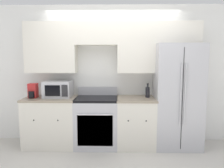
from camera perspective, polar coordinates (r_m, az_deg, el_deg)
The scene contains 9 objects.
ground_plane at distance 3.92m, azimuth -0.10°, elevation -17.44°, with size 12.00×12.00×0.00m, color beige.
wall_back at distance 4.16m, azimuth 0.32°, elevation 5.42°, with size 8.00×0.39×2.60m.
lower_cabinets_left at distance 4.23m, azimuth -15.55°, elevation -9.38°, with size 0.94×0.64×0.90m.
lower_cabinets_right at distance 4.07m, azimuth 6.18°, elevation -9.81°, with size 0.69×0.64×0.90m.
oven_range at distance 4.07m, azimuth -4.04°, elevation -9.72°, with size 0.76×0.65×1.06m.
refrigerator at distance 4.15m, azimuth 16.43°, elevation -2.92°, with size 0.81×0.79×1.86m.
microwave at distance 4.13m, azimuth -13.88°, elevation -1.27°, with size 0.48×0.43×0.29m.
bottle at distance 4.02m, azimuth 9.27°, elevation -2.02°, with size 0.08×0.08×0.26m.
paper_towel_holder at distance 4.18m, azimuth -19.98°, elevation -1.77°, with size 0.15×0.21×0.26m.
Camera 1 is at (0.08, -3.57, 1.62)m, focal length 35.00 mm.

